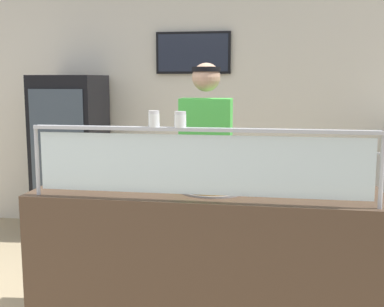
# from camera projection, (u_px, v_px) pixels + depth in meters

# --- Properties ---
(ground_plane) EXTENTS (12.00, 12.00, 0.00)m
(ground_plane) POSITION_uv_depth(u_px,v_px,m) (217.00, 290.00, 3.90)
(ground_plane) COLOR tan
(ground_plane) RESTS_ON ground
(shop_rear_unit) EXTENTS (6.57, 0.13, 2.70)m
(shop_rear_unit) POSITION_uv_depth(u_px,v_px,m) (236.00, 106.00, 5.31)
(shop_rear_unit) COLOR silver
(shop_rear_unit) RESTS_ON ground
(serving_counter) EXTENTS (2.17, 0.66, 0.95)m
(serving_counter) POSITION_uv_depth(u_px,v_px,m) (206.00, 264.00, 3.17)
(serving_counter) COLOR #4C3828
(serving_counter) RESTS_ON ground
(sneeze_guard) EXTENTS (1.99, 0.06, 0.42)m
(sneeze_guard) POSITION_uv_depth(u_px,v_px,m) (200.00, 155.00, 2.80)
(sneeze_guard) COLOR #B2B5BC
(sneeze_guard) RESTS_ON serving_counter
(pizza_tray) EXTENTS (0.41, 0.41, 0.04)m
(pizza_tray) POSITION_uv_depth(u_px,v_px,m) (213.00, 188.00, 3.10)
(pizza_tray) COLOR #9EA0A8
(pizza_tray) RESTS_ON serving_counter
(pizza_server) EXTENTS (0.12, 0.29, 0.01)m
(pizza_server) POSITION_uv_depth(u_px,v_px,m) (209.00, 185.00, 3.08)
(pizza_server) COLOR #ADAFB7
(pizza_server) RESTS_ON pizza_tray
(parmesan_shaker) EXTENTS (0.06, 0.06, 0.09)m
(parmesan_shaker) POSITION_uv_depth(u_px,v_px,m) (154.00, 120.00, 2.81)
(parmesan_shaker) COLOR white
(parmesan_shaker) RESTS_ON sneeze_guard
(pepper_flake_shaker) EXTENTS (0.07, 0.07, 0.09)m
(pepper_flake_shaker) POSITION_uv_depth(u_px,v_px,m) (180.00, 120.00, 2.79)
(pepper_flake_shaker) COLOR white
(pepper_flake_shaker) RESTS_ON sneeze_guard
(worker_figure) EXTENTS (0.41, 0.50, 1.76)m
(worker_figure) POSITION_uv_depth(u_px,v_px,m) (206.00, 164.00, 3.74)
(worker_figure) COLOR #23232D
(worker_figure) RESTS_ON ground
(drink_fridge) EXTENTS (0.66, 0.66, 1.68)m
(drink_fridge) POSITION_uv_depth(u_px,v_px,m) (71.00, 156.00, 5.23)
(drink_fridge) COLOR black
(drink_fridge) RESTS_ON ground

